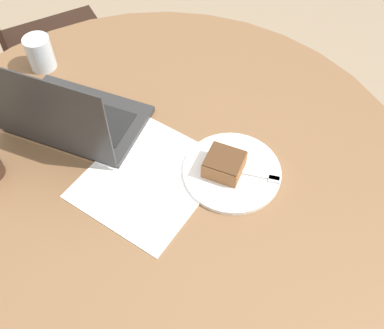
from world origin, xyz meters
The scene contains 9 objects.
ground_plane centered at (0.00, 0.00, 0.00)m, with size 12.00×12.00×0.00m, color gray.
dining_table centered at (0.00, 0.00, 0.62)m, with size 1.35×1.35×0.74m.
chair centered at (0.38, 0.90, 0.46)m, with size 0.56×0.56×0.88m.
paper_document centered at (-0.01, 0.00, 0.75)m, with size 0.33×0.30×0.00m.
plate centered at (0.12, -0.16, 0.75)m, with size 0.24×0.24×0.01m.
cake_slice centered at (0.11, -0.14, 0.78)m, with size 0.10×0.11×0.05m.
fork centered at (0.14, -0.20, 0.76)m, with size 0.08×0.17×0.00m.
water_glass centered at (0.13, 0.51, 0.79)m, with size 0.08×0.08×0.10m.
laptop centered at (0.00, 0.26, 0.79)m, with size 0.30×0.39×0.26m.
Camera 1 is at (-0.46, -0.45, 1.65)m, focal length 42.00 mm.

